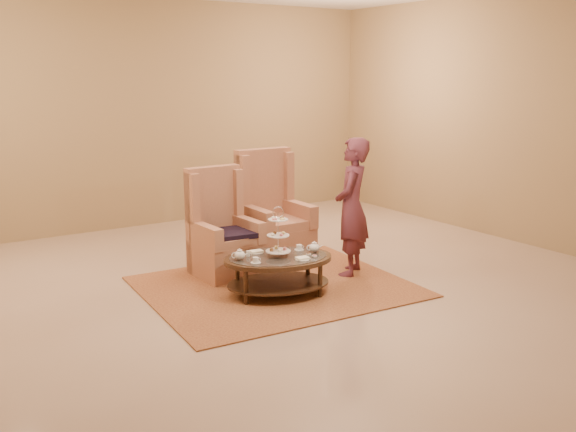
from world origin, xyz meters
TOP-DOWN VIEW (x-y plane):
  - ground at (0.00, 0.00)m, footprint 8.00×8.00m
  - ceiling at (0.00, 0.00)m, footprint 8.00×8.00m
  - wall_back at (0.00, 4.00)m, footprint 8.00×0.04m
  - wall_right at (4.00, 0.00)m, footprint 0.04×8.00m
  - rug at (0.02, 0.26)m, footprint 3.00×2.55m
  - tea_table at (-0.10, 0.02)m, footprint 1.37×1.12m
  - armchair_left at (-0.25, 1.03)m, footprint 0.72×0.75m
  - armchair_right at (0.58, 1.24)m, footprint 0.77×0.80m
  - person at (1.03, 0.18)m, footprint 0.71×0.69m

SIDE VIEW (x-z plane):
  - ground at x=0.00m, z-range 0.00..0.00m
  - ceiling at x=0.00m, z-range -0.01..0.01m
  - rug at x=0.02m, z-range 0.00..0.02m
  - tea_table at x=-0.10m, z-range -0.13..0.86m
  - armchair_left at x=-0.25m, z-range -0.21..1.08m
  - armchair_right at x=0.58m, z-range -0.23..1.19m
  - person at x=1.03m, z-range 0.00..1.65m
  - wall_back at x=0.00m, z-range 0.00..3.50m
  - wall_right at x=4.00m, z-range 0.00..3.50m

